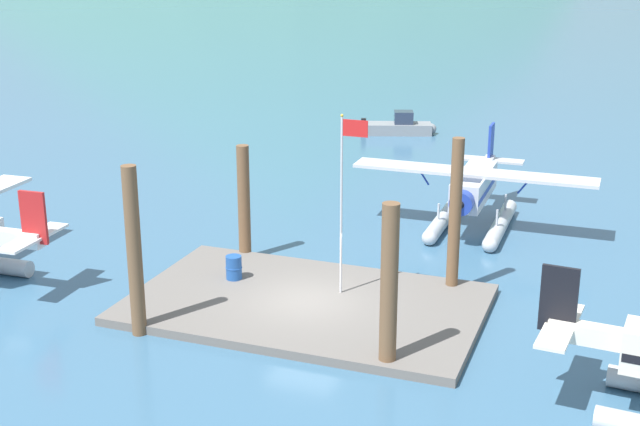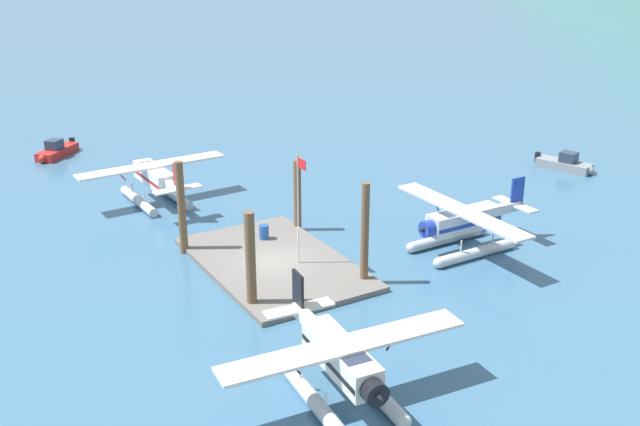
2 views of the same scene
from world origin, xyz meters
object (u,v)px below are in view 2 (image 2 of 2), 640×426
Objects in this scene: seaplane_white_port_aft at (154,181)px; boat_grey_open_north at (566,164)px; boat_red_open_sw at (56,151)px; seaplane_cream_stbd_aft at (341,365)px; seaplane_silver_bow_right at (463,226)px; flagpole at (299,197)px; fuel_drum at (264,232)px.

seaplane_white_port_aft reaches higher than boat_grey_open_north.
boat_grey_open_north is 41.71m from boat_red_open_sw.
seaplane_silver_bow_right is at bearing 122.71° from seaplane_cream_stbd_aft.
flagpole is 0.61× the size of seaplane_white_port_aft.
boat_grey_open_north is at bearing 101.10° from flagpole.
seaplane_cream_stbd_aft is 2.59× the size of boat_red_open_sw.
seaplane_white_port_aft is (-14.55, -3.41, -2.66)m from flagpole.
seaplane_silver_bow_right reaches higher than boat_grey_open_north.
seaplane_silver_bow_right is at bearing 36.77° from seaplane_white_port_aft.
seaplane_white_port_aft is at bearing 177.46° from seaplane_cream_stbd_aft.
boat_grey_open_north is (-7.99, 17.51, -1.09)m from seaplane_silver_bow_right.
seaplane_cream_stbd_aft is at bearing -57.29° from seaplane_silver_bow_right.
fuel_drum is 27.15m from boat_grey_open_north.
flagpole is 15.18m from seaplane_white_port_aft.
flagpole is 10.21m from seaplane_silver_bow_right.
boat_grey_open_north is (9.26, 30.40, -1.09)m from seaplane_white_port_aft.
seaplane_silver_bow_right reaches higher than boat_red_open_sw.
boat_grey_open_north is (-5.29, 26.99, -3.75)m from flagpole.
boat_grey_open_north is at bearing 92.32° from fuel_drum.
seaplane_white_port_aft is at bearing -166.82° from flagpole.
flagpole is at bearing 158.68° from seaplane_cream_stbd_aft.
flagpole reaches higher than seaplane_silver_bow_right.
flagpole is at bearing 1.86° from fuel_drum.
seaplane_silver_bow_right is at bearing 74.14° from flagpole.
seaplane_cream_stbd_aft is at bearing -21.32° from flagpole.
seaplane_white_port_aft is 31.79m from boat_grey_open_north.
fuel_drum is at bearing 17.53° from seaplane_white_port_aft.
flagpole is at bearing 13.18° from seaplane_white_port_aft.
seaplane_cream_stbd_aft is at bearing -2.54° from seaplane_white_port_aft.
flagpole is 30.59m from boat_red_open_sw.
boat_grey_open_north is 1.17× the size of boat_red_open_sw.
flagpole is 1.35× the size of boat_grey_open_north.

